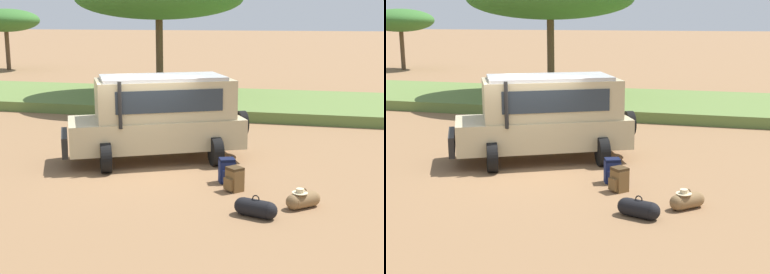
% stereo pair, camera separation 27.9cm
% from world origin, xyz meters
% --- Properties ---
extents(ground_plane, '(320.00, 320.00, 0.00)m').
position_xyz_m(ground_plane, '(0.00, 0.00, 0.00)').
color(ground_plane, olive).
extents(grass_bank, '(120.00, 7.00, 0.44)m').
position_xyz_m(grass_bank, '(0.00, 10.65, 0.22)').
color(grass_bank, '#5B7538').
rests_on(grass_bank, ground_plane).
extents(safari_vehicle, '(5.34, 3.96, 2.44)m').
position_xyz_m(safari_vehicle, '(0.06, 0.99, 1.29)').
color(safari_vehicle, tan).
rests_on(safari_vehicle, ground_plane).
extents(backpack_beside_front_wheel, '(0.50, 0.50, 0.58)m').
position_xyz_m(backpack_beside_front_wheel, '(2.64, -1.32, 0.28)').
color(backpack_beside_front_wheel, brown).
rests_on(backpack_beside_front_wheel, ground_plane).
extents(backpack_cluster_center, '(0.48, 0.49, 0.62)m').
position_xyz_m(backpack_cluster_center, '(2.35, -0.70, 0.30)').
color(backpack_cluster_center, navy).
rests_on(backpack_cluster_center, ground_plane).
extents(duffel_bag_low_black_case, '(0.72, 0.69, 0.45)m').
position_xyz_m(duffel_bag_low_black_case, '(4.29, -2.11, 0.18)').
color(duffel_bag_low_black_case, brown).
rests_on(duffel_bag_low_black_case, ground_plane).
extents(duffel_bag_soft_canvas, '(0.92, 0.53, 0.47)m').
position_xyz_m(duffel_bag_soft_canvas, '(3.36, -2.90, 0.19)').
color(duffel_bag_soft_canvas, black).
rests_on(duffel_bag_soft_canvas, ground_plane).
extents(acacia_tree_far_left, '(5.26, 4.96, 4.72)m').
position_xyz_m(acacia_tree_far_left, '(-19.70, 24.17, 3.82)').
color(acacia_tree_far_left, brown).
rests_on(acacia_tree_far_left, ground_plane).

